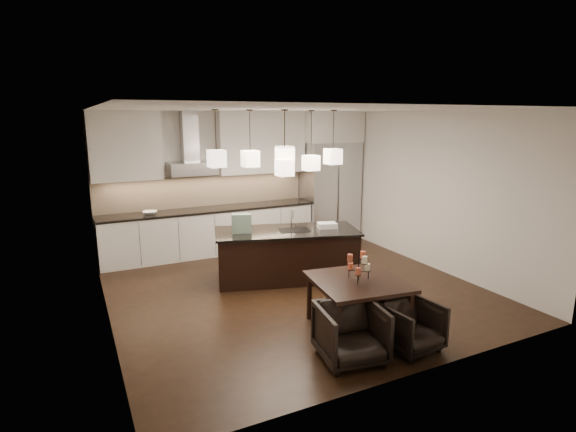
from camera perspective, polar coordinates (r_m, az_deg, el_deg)
name	(u,v)px	position (r m, az deg, el deg)	size (l,w,h in m)	color
floor	(293,289)	(7.28, 0.70, -9.26)	(5.50, 5.50, 0.02)	black
ceiling	(294,108)	(6.77, 0.77, 13.52)	(5.50, 5.50, 0.02)	white
wall_back	(234,180)	(9.40, -6.91, 4.52)	(5.50, 0.02, 2.80)	silver
wall_front	(419,249)	(4.66, 16.28, -4.06)	(5.50, 0.02, 2.80)	silver
wall_left	(100,221)	(6.18, -22.77, -0.53)	(0.02, 5.50, 2.80)	silver
wall_right	(430,190)	(8.48, 17.64, 3.16)	(0.02, 5.50, 2.80)	silver
refrigerator	(330,191)	(10.00, 5.32, 3.15)	(1.20, 0.72, 2.15)	#B7B7BA
fridge_panel	(331,127)	(9.87, 5.48, 11.20)	(1.26, 0.72, 0.65)	silver
lower_cabinets	(211,232)	(9.09, -9.78, -2.02)	(4.21, 0.62, 0.88)	silver
countertop	(210,209)	(8.99, -9.89, 0.82)	(4.21, 0.66, 0.04)	black
backsplash	(205,191)	(9.21, -10.50, 3.20)	(4.21, 0.02, 0.63)	#C4AC90
upper_cab_left	(125,146)	(8.67, -19.98, 8.36)	(1.25, 0.35, 1.25)	silver
upper_cab_right	(261,142)	(9.34, -3.40, 9.32)	(1.86, 0.35, 1.25)	silver
hood_canopy	(192,168)	(8.83, -12.06, 5.92)	(0.90, 0.52, 0.24)	#B7B7BA
hood_chimney	(189,137)	(8.89, -12.41, 9.83)	(0.30, 0.28, 0.96)	#B7B7BA
fruit_bowl	(150,213)	(8.69, -17.13, 0.40)	(0.26, 0.26, 0.06)	silver
island_body	(287,255)	(7.59, -0.15, -5.03)	(2.29, 0.92, 0.81)	black
island_top	(287,231)	(7.47, -0.15, -1.95)	(2.36, 0.99, 0.04)	black
faucet	(291,219)	(7.53, 0.42, -0.33)	(0.09, 0.22, 0.35)	silver
tote_bag	(242,223)	(7.32, -5.92, -0.93)	(0.31, 0.16, 0.31)	#154A37
food_container	(327,225)	(7.63, 4.98, -1.19)	(0.31, 0.22, 0.09)	silver
dining_table	(357,304)	(5.93, 8.79, -11.04)	(1.11, 1.11, 0.67)	black
candelabra	(359,265)	(5.74, 8.97, -6.19)	(0.32, 0.32, 0.39)	black
candle_a	(367,267)	(5.81, 10.05, -6.40)	(0.07, 0.07, 0.09)	beige
candle_b	(350,266)	(5.82, 7.92, -6.30)	(0.07, 0.07, 0.09)	#E05836
candle_c	(358,271)	(5.64, 8.89, -6.95)	(0.07, 0.07, 0.09)	#AA4A31
candle_d	(363,255)	(5.82, 9.50, -4.87)	(0.07, 0.07, 0.09)	#E05836
candle_e	(350,258)	(5.68, 7.88, -5.27)	(0.07, 0.07, 0.09)	#AA4A31
candle_f	(365,260)	(5.62, 9.71, -5.51)	(0.07, 0.07, 0.09)	beige
armchair_left	(351,333)	(5.22, 7.97, -14.53)	(0.69, 0.71, 0.65)	black
armchair_right	(411,326)	(5.60, 15.35, -13.34)	(0.61, 0.63, 0.57)	black
pendant_a	(217,159)	(6.90, -9.05, 7.21)	(0.24, 0.24, 0.26)	beige
pendant_b	(250,159)	(7.27, -4.81, 7.26)	(0.24, 0.24, 0.26)	beige
pendant_c	(285,155)	(7.25, -0.41, 7.81)	(0.24, 0.24, 0.26)	beige
pendant_d	(311,163)	(7.84, 2.93, 6.75)	(0.24, 0.24, 0.26)	beige
pendant_e	(333,156)	(7.69, 5.73, 7.53)	(0.24, 0.24, 0.26)	beige
pendant_f	(285,168)	(7.14, -0.45, 6.15)	(0.24, 0.24, 0.26)	beige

